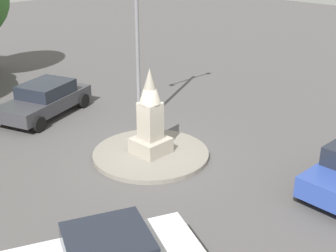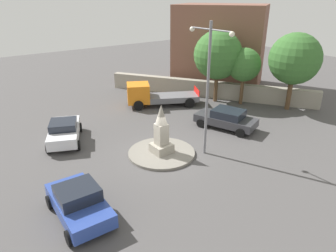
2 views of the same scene
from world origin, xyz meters
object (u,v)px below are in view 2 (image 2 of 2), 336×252
object	(u,v)px
corner_building	(220,46)
car_blue_passing	(79,202)
car_dark_grey_waiting	(226,118)
tree_far_corner	(244,65)
car_white_approaching	(64,131)
streetlamp	(208,79)
tree_near_wall	(295,59)
truck_orange_parked_left	(154,95)
tree_mid_cluster	(218,55)
monument	(161,133)

from	to	relation	value
corner_building	car_blue_passing	bearing A→B (deg)	-60.08
car_dark_grey_waiting	tree_far_corner	bearing A→B (deg)	120.40
car_white_approaching	streetlamp	bearing A→B (deg)	43.09
car_white_approaching	tree_near_wall	world-z (taller)	tree_near_wall
truck_orange_parked_left	car_dark_grey_waiting	bearing A→B (deg)	11.37
car_white_approaching	car_blue_passing	distance (m)	8.07
streetlamp	tree_far_corner	world-z (taller)	streetlamp
tree_near_wall	tree_far_corner	xyz separation A→B (m)	(-3.28, -2.13, -0.76)
car_blue_passing	tree_far_corner	bearing A→B (deg)	108.70
truck_orange_parked_left	corner_building	size ratio (longest dim) A/B	0.73
corner_building	tree_far_corner	world-z (taller)	corner_building
streetlamp	car_white_approaching	xyz separation A→B (m)	(-6.73, -6.30, -3.94)
car_dark_grey_waiting	tree_far_corner	distance (m)	6.41
car_dark_grey_waiting	car_blue_passing	bearing A→B (deg)	-76.62
car_blue_passing	truck_orange_parked_left	bearing A→B (deg)	132.92
tree_mid_cluster	car_dark_grey_waiting	bearing A→B (deg)	-37.66
monument	streetlamp	world-z (taller)	streetlamp
tree_mid_cluster	streetlamp	bearing A→B (deg)	-48.60
car_white_approaching	tree_far_corner	distance (m)	15.55
car_white_approaching	tree_far_corner	size ratio (longest dim) A/B	0.91
car_blue_passing	car_dark_grey_waiting	bearing A→B (deg)	103.38
streetlamp	car_blue_passing	xyz separation A→B (m)	(1.05, -8.43, -3.94)
car_blue_passing	tree_mid_cluster	distance (m)	18.18
car_blue_passing	truck_orange_parked_left	size ratio (longest dim) A/B	0.63
streetlamp	truck_orange_parked_left	xyz separation A→B (m)	(-9.06, 2.45, -3.75)
streetlamp	car_dark_grey_waiting	xyz separation A→B (m)	(-1.88, 3.89, -3.95)
car_blue_passing	streetlamp	bearing A→B (deg)	97.10
streetlamp	car_dark_grey_waiting	size ratio (longest dim) A/B	1.65
car_dark_grey_waiting	streetlamp	bearing A→B (deg)	-64.21
car_dark_grey_waiting	truck_orange_parked_left	size ratio (longest dim) A/B	0.75
corner_building	car_dark_grey_waiting	bearing A→B (deg)	-42.41
car_white_approaching	car_dark_grey_waiting	bearing A→B (deg)	64.55
corner_building	tree_near_wall	bearing A→B (deg)	-5.49
monument	tree_mid_cluster	bearing A→B (deg)	118.17
streetlamp	tree_mid_cluster	size ratio (longest dim) A/B	1.24
car_dark_grey_waiting	tree_mid_cluster	world-z (taller)	tree_mid_cluster
car_white_approaching	truck_orange_parked_left	xyz separation A→B (m)	(-2.34, 8.74, 0.18)
monument	car_dark_grey_waiting	bearing A→B (deg)	93.87
monument	car_blue_passing	distance (m)	6.75
car_white_approaching	corner_building	xyz separation A→B (m)	(-3.92, 18.20, 3.30)
car_dark_grey_waiting	tree_mid_cluster	distance (m)	7.03
corner_building	streetlamp	bearing A→B (deg)	-48.18
monument	tree_near_wall	distance (m)	13.52
car_dark_grey_waiting	tree_mid_cluster	size ratio (longest dim) A/B	0.75
car_blue_passing	tree_near_wall	size ratio (longest dim) A/B	0.62
corner_building	tree_far_corner	bearing A→B (deg)	-27.29
streetlamp	tree_mid_cluster	xyz separation A→B (m)	(-6.74, 7.64, -0.52)
truck_orange_parked_left	tree_mid_cluster	size ratio (longest dim) A/B	1.00
streetlamp	car_blue_passing	size ratio (longest dim) A/B	1.97
truck_orange_parked_left	streetlamp	bearing A→B (deg)	-15.10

